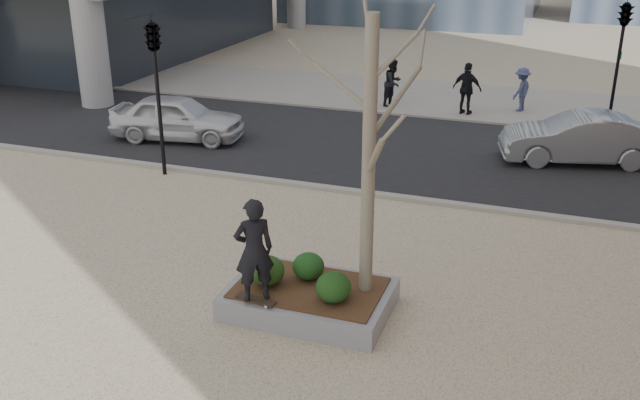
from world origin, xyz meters
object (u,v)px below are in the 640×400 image
(skateboarder, at_px, (254,250))
(police_car, at_px, (177,117))
(skateboard, at_px, (256,300))
(planter, at_px, (309,299))

(skateboarder, relative_size, police_car, 0.45)
(skateboard, height_order, skateboarder, skateboarder)
(skateboarder, bearing_deg, police_car, -90.58)
(police_car, bearing_deg, skateboard, -152.34)
(planter, distance_m, skateboard, 1.11)
(skateboard, bearing_deg, planter, 56.74)
(police_car, bearing_deg, planter, -147.13)
(skateboard, xyz_separation_m, police_car, (-7.06, 9.42, 0.27))
(skateboard, bearing_deg, police_car, 136.34)
(skateboarder, bearing_deg, skateboard, 142.56)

